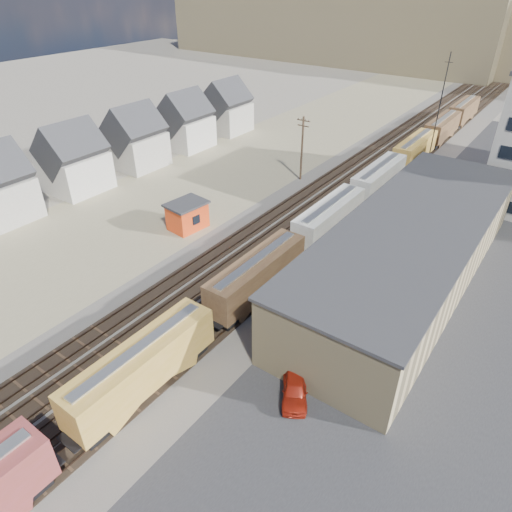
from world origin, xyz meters
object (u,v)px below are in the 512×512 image
Objects in this scene: utility_pole_north at (302,147)px; maintenance_shed at (187,215)px; freight_train at (356,196)px; parked_car_red at (295,389)px; parked_car_white at (375,389)px.

utility_pole_north is 22.87m from maintenance_shed.
freight_train is 24.43× the size of parked_car_red.
maintenance_shed is at bearing 149.62° from parked_car_white.
freight_train reaches higher than parked_car_white.
utility_pole_north is at bearing 90.18° from parked_car_red.
utility_pole_north is 1.87× the size of maintenance_shed.
utility_pole_north reaches higher than freight_train.
parked_car_red reaches higher than parked_car_white.
utility_pole_north is 1.98× the size of parked_car_white.
utility_pole_north is at bearing 81.04° from maintenance_shed.
freight_train is 33.13m from parked_car_red.
maintenance_shed is 1.06× the size of parked_car_white.
parked_car_red is 0.97× the size of parked_car_white.
freight_train reaches higher than parked_car_red.
parked_car_red is at bearing -153.85° from parked_car_white.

